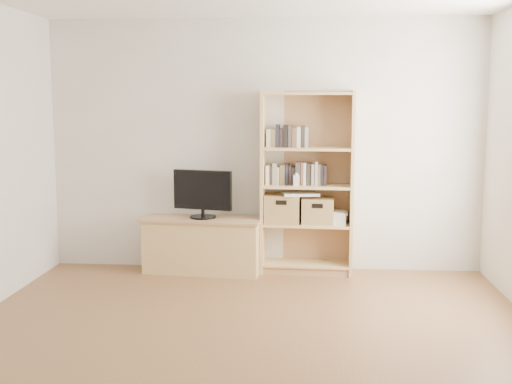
# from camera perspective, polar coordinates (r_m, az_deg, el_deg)

# --- Properties ---
(floor) EXTENTS (4.50, 5.00, 0.01)m
(floor) POSITION_cam_1_polar(r_m,az_deg,el_deg) (4.53, -1.27, -14.77)
(floor) COLOR brown
(floor) RESTS_ON ground
(back_wall) EXTENTS (4.50, 0.02, 2.60)m
(back_wall) POSITION_cam_1_polar(r_m,az_deg,el_deg) (6.69, 0.76, 4.14)
(back_wall) COLOR beige
(back_wall) RESTS_ON floor
(front_wall) EXTENTS (4.50, 0.02, 2.60)m
(front_wall) POSITION_cam_1_polar(r_m,az_deg,el_deg) (1.77, -9.27, -7.12)
(front_wall) COLOR beige
(front_wall) RESTS_ON floor
(tv_stand) EXTENTS (1.23, 0.57, 0.54)m
(tv_stand) POSITION_cam_1_polar(r_m,az_deg,el_deg) (6.68, -4.71, -4.80)
(tv_stand) COLOR tan
(tv_stand) RESTS_ON floor
(bookshelf) EXTENTS (0.95, 0.38, 1.87)m
(bookshelf) POSITION_cam_1_polar(r_m,az_deg,el_deg) (6.54, 4.57, 0.80)
(bookshelf) COLOR tan
(bookshelf) RESTS_ON floor
(television) EXTENTS (0.62, 0.20, 0.49)m
(television) POSITION_cam_1_polar(r_m,az_deg,el_deg) (6.58, -4.76, -0.19)
(television) COLOR black
(television) RESTS_ON tv_stand
(books_row_mid) EXTENTS (0.75, 0.16, 0.20)m
(books_row_mid) POSITION_cam_1_polar(r_m,az_deg,el_deg) (6.56, 4.59, 1.52)
(books_row_mid) COLOR silver
(books_row_mid) RESTS_ON bookshelf
(books_row_upper) EXTENTS (0.40, 0.16, 0.21)m
(books_row_upper) POSITION_cam_1_polar(r_m,az_deg,el_deg) (6.53, 2.80, 4.92)
(books_row_upper) COLOR silver
(books_row_upper) RESTS_ON bookshelf
(baby_monitor) EXTENTS (0.06, 0.04, 0.11)m
(baby_monitor) POSITION_cam_1_polar(r_m,az_deg,el_deg) (6.44, 3.61, 1.00)
(baby_monitor) COLOR white
(baby_monitor) RESTS_ON bookshelf
(basket_left) EXTENTS (0.37, 0.31, 0.29)m
(basket_left) POSITION_cam_1_polar(r_m,az_deg,el_deg) (6.59, 2.38, -1.49)
(basket_left) COLOR olive
(basket_left) RESTS_ON bookshelf
(basket_right) EXTENTS (0.34, 0.28, 0.26)m
(basket_right) POSITION_cam_1_polar(r_m,az_deg,el_deg) (6.58, 5.53, -1.67)
(basket_right) COLOR olive
(basket_right) RESTS_ON bookshelf
(laptop) EXTENTS (0.40, 0.31, 0.03)m
(laptop) POSITION_cam_1_polar(r_m,az_deg,el_deg) (6.54, 3.97, -0.15)
(laptop) COLOR white
(laptop) RESTS_ON basket_left
(magazine_stack) EXTENTS (0.19, 0.25, 0.11)m
(magazine_stack) POSITION_cam_1_polar(r_m,az_deg,el_deg) (6.59, 7.33, -2.36)
(magazine_stack) COLOR beige
(magazine_stack) RESTS_ON bookshelf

